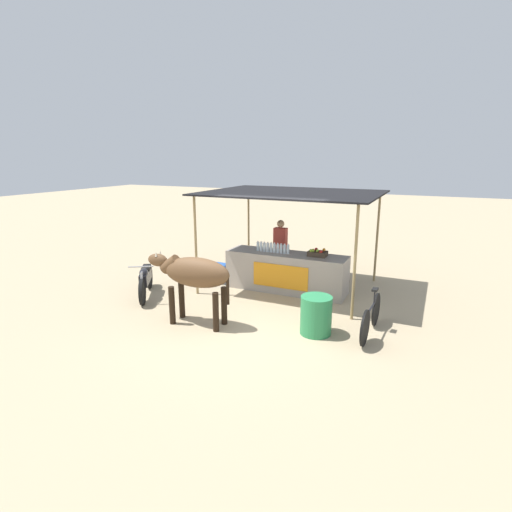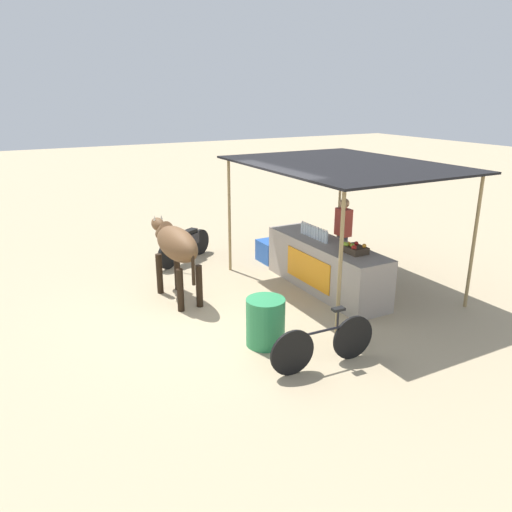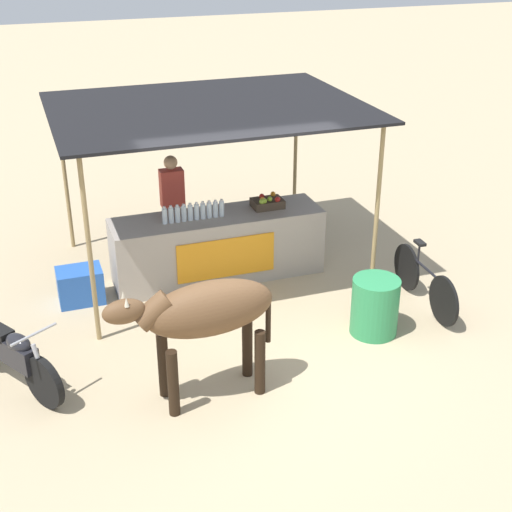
% 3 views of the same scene
% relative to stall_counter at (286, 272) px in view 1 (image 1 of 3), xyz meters
% --- Properties ---
extents(ground_plane, '(60.00, 60.00, 0.00)m').
position_rel_stall_counter_xyz_m(ground_plane, '(0.00, -2.20, -0.48)').
color(ground_plane, tan).
extents(stall_counter, '(3.00, 0.82, 0.96)m').
position_rel_stall_counter_xyz_m(stall_counter, '(0.00, 0.00, 0.00)').
color(stall_counter, '#9E9389').
rests_on(stall_counter, ground).
extents(stall_awning, '(4.20, 3.20, 2.44)m').
position_rel_stall_counter_xyz_m(stall_awning, '(0.00, 0.30, 1.86)').
color(stall_awning, black).
rests_on(stall_awning, ground).
extents(water_bottle_row, '(0.88, 0.07, 0.25)m').
position_rel_stall_counter_xyz_m(water_bottle_row, '(-0.35, -0.05, 0.59)').
color(water_bottle_row, silver).
rests_on(water_bottle_row, stall_counter).
extents(fruit_crate, '(0.44, 0.32, 0.18)m').
position_rel_stall_counter_xyz_m(fruit_crate, '(0.77, 0.04, 0.55)').
color(fruit_crate, '#3F3326').
rests_on(fruit_crate, stall_counter).
extents(vendor_behind_counter, '(0.34, 0.22, 1.65)m').
position_rel_stall_counter_xyz_m(vendor_behind_counter, '(-0.46, 0.75, 0.37)').
color(vendor_behind_counter, '#383842').
rests_on(vendor_behind_counter, ground).
extents(cooler_box, '(0.60, 0.44, 0.48)m').
position_rel_stall_counter_xyz_m(cooler_box, '(-1.98, -0.10, -0.24)').
color(cooler_box, blue).
rests_on(cooler_box, ground).
extents(water_barrel, '(0.59, 0.59, 0.74)m').
position_rel_stall_counter_xyz_m(water_barrel, '(1.41, -2.12, -0.11)').
color(water_barrel, '#2D8C51').
rests_on(water_barrel, ground).
extents(cow, '(1.83, 0.60, 1.44)m').
position_rel_stall_counter_xyz_m(cow, '(-0.93, -2.68, 0.55)').
color(cow, brown).
rests_on(cow, ground).
extents(motorcycle_parked, '(1.04, 1.57, 0.90)m').
position_rel_stall_counter_xyz_m(motorcycle_parked, '(-2.91, -1.81, -0.05)').
color(motorcycle_parked, black).
rests_on(motorcycle_parked, ground).
extents(bicycle_leaning, '(0.12, 1.66, 0.85)m').
position_rel_stall_counter_xyz_m(bicycle_leaning, '(2.36, -1.72, -0.13)').
color(bicycle_leaning, black).
rests_on(bicycle_leaning, ground).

